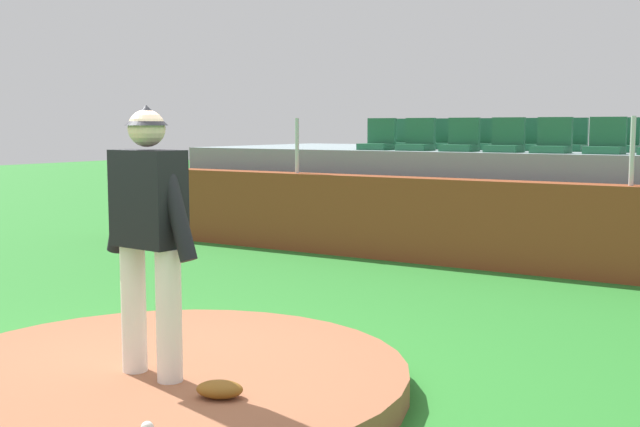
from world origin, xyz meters
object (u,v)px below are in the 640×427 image
stadium_chair_7 (402,139)px  stadium_chair_11 (569,141)px  stadium_chair_2 (461,141)px  stadium_chair_5 (606,142)px  stadium_chair_10 (525,140)px  fielding_glove (220,389)px  stadium_chair_4 (553,142)px  stadium_chair_9 (481,140)px  stadium_chair_12 (621,141)px  stadium_chair_1 (417,140)px  stadium_chair_0 (379,140)px  stadium_chair_8 (441,140)px  stadium_chair_3 (506,141)px  pitcher (149,221)px

stadium_chair_7 → stadium_chair_11: 2.80m
stadium_chair_7 → stadium_chair_2: bearing=147.3°
stadium_chair_5 → stadium_chair_10: bearing=-32.4°
fielding_glove → stadium_chair_4: (-0.09, 7.41, 1.43)m
stadium_chair_9 → stadium_chair_12: bearing=178.9°
stadium_chair_10 → stadium_chair_11: size_ratio=1.00×
stadium_chair_1 → stadium_chair_2: (0.73, -0.02, 0.00)m
stadium_chair_0 → stadium_chair_12: size_ratio=1.00×
stadium_chair_9 → stadium_chair_0: bearing=34.1°
stadium_chair_2 → stadium_chair_9: bearing=-86.7°
stadium_chair_4 → stadium_chair_8: bearing=-23.5°
stadium_chair_9 → stadium_chair_5: bearing=156.8°
stadium_chair_9 → stadium_chair_10: 0.73m
stadium_chair_4 → stadium_chair_3: bearing=-0.5°
stadium_chair_5 → fielding_glove: bearing=85.2°
stadium_chair_1 → stadium_chair_7: 1.16m
pitcher → stadium_chair_10: size_ratio=3.69×
stadium_chair_7 → stadium_chair_9: (1.40, 0.00, 0.00)m
stadium_chair_10 → stadium_chair_12: 1.42m
stadium_chair_3 → stadium_chair_12: same height
stadium_chair_2 → stadium_chair_7: 1.72m
stadium_chair_3 → stadium_chair_4: 0.67m
fielding_glove → stadium_chair_9: bearing=76.5°
stadium_chair_1 → stadium_chair_12: (2.82, 0.87, 0.00)m
stadium_chair_5 → stadium_chair_8: 2.94m
stadium_chair_0 → stadium_chair_1: (0.67, 0.01, 0.00)m
pitcher → stadium_chair_9: bearing=101.1°
stadium_chair_8 → stadium_chair_11: bearing=-179.8°
stadium_chair_0 → stadium_chair_2: same height
stadium_chair_0 → stadium_chair_7: 0.91m
stadium_chair_3 → stadium_chair_2: bearing=0.3°
stadium_chair_5 → stadium_chair_2: bearing=0.5°
stadium_chair_8 → stadium_chair_7: bearing=-1.6°
fielding_glove → stadium_chair_9: 8.60m
stadium_chair_1 → stadium_chair_3: size_ratio=1.00×
stadium_chair_12 → stadium_chair_8: bearing=-0.3°
stadium_chair_1 → stadium_chair_11: size_ratio=1.00×
stadium_chair_0 → stadium_chair_1: bearing=-179.5°
stadium_chair_4 → stadium_chair_10: (-0.69, 0.91, 0.00)m
stadium_chair_3 → stadium_chair_10: (-0.01, 0.91, 0.00)m
fielding_glove → stadium_chair_10: size_ratio=0.60×
stadium_chair_9 → stadium_chair_10: size_ratio=1.00×
stadium_chair_3 → stadium_chair_10: 0.91m
stadium_chair_8 → stadium_chair_12: bearing=179.7°
stadium_chair_4 → stadium_chair_5: size_ratio=1.00×
stadium_chair_0 → stadium_chair_9: 1.63m
stadium_chair_1 → stadium_chair_5: size_ratio=1.00×
stadium_chair_1 → stadium_chair_10: 1.66m
stadium_chair_1 → stadium_chair_9: size_ratio=1.00×
pitcher → stadium_chair_4: (0.59, 7.31, 0.42)m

